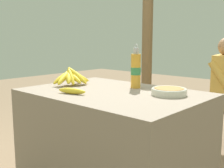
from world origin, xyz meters
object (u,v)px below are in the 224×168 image
water_bottle (136,70)px  wooden_bench (213,112)px  banana_bunch_green (179,93)px  banana_bunch_ripe (72,76)px  seated_vendor (220,86)px  support_post_near (148,24)px  loose_banana_front (72,91)px  serving_bowl (169,91)px

water_bottle → wooden_bench: (0.17, 1.07, -0.49)m
water_bottle → banana_bunch_green: 1.14m
banana_bunch_ripe → wooden_bench: banana_bunch_ripe is taller
wooden_bench → banana_bunch_ripe: bearing=-115.2°
wooden_bench → seated_vendor: (0.06, -0.04, 0.28)m
wooden_bench → support_post_near: size_ratio=0.60×
loose_banana_front → seated_vendor: seated_vendor is taller
loose_banana_front → wooden_bench: loose_banana_front is taller
loose_banana_front → wooden_bench: size_ratio=0.14×
water_bottle → serving_bowl: bearing=-11.7°
wooden_bench → support_post_near: (-0.97, 0.21, 0.90)m
seated_vendor → banana_bunch_green: seated_vendor is taller
banana_bunch_green → serving_bowl: bearing=-64.4°
wooden_bench → seated_vendor: 0.29m
banana_bunch_ripe → support_post_near: support_post_near is taller
wooden_bench → seated_vendor: seated_vendor is taller
serving_bowl → loose_banana_front: 0.63m
serving_bowl → banana_bunch_green: serving_bowl is taller
support_post_near → loose_banana_front: bearing=-70.0°
banana_bunch_ripe → serving_bowl: banana_bunch_ripe is taller
loose_banana_front → banana_bunch_green: loose_banana_front is taller
seated_vendor → banana_bunch_ripe: bearing=52.0°
banana_bunch_ripe → support_post_near: (-0.36, 1.52, 0.47)m
banana_bunch_green → support_post_near: 0.98m
serving_bowl → seated_vendor: seated_vendor is taller
serving_bowl → support_post_near: support_post_near is taller
banana_bunch_ripe → loose_banana_front: bearing=-39.5°
banana_bunch_ripe → water_bottle: size_ratio=1.01×
loose_banana_front → wooden_bench: 1.62m
serving_bowl → seated_vendor: size_ratio=0.20×
water_bottle → loose_banana_front: size_ratio=1.54×
banana_bunch_ripe → seated_vendor: seated_vendor is taller
loose_banana_front → support_post_near: support_post_near is taller
seated_vendor → water_bottle: bearing=67.6°
loose_banana_front → seated_vendor: size_ratio=0.19×
serving_bowl → wooden_bench: (-0.16, 1.14, -0.39)m
wooden_bench → banana_bunch_green: size_ratio=5.19×
wooden_bench → seated_vendor: bearing=-32.8°
banana_bunch_ripe → banana_bunch_green: bearing=80.1°
support_post_near → serving_bowl: bearing=-50.1°
wooden_bench → support_post_near: support_post_near is taller
loose_banana_front → wooden_bench: (0.34, 1.53, -0.38)m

